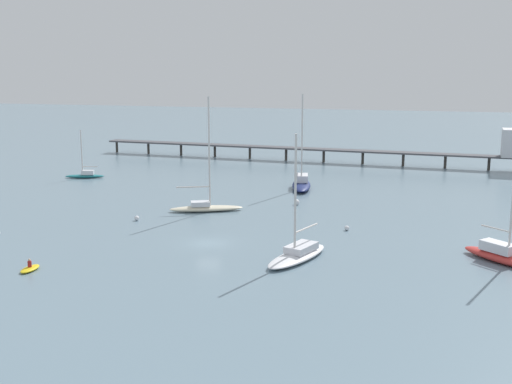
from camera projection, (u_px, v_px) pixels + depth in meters
ground_plane at (208, 243)px, 69.07m from camera, size 400.00×400.00×0.00m
pier at (414, 146)px, 118.50m from camera, size 84.06×9.41×7.46m
sailboat_white at (298, 253)px, 63.36m from camera, size 5.95×10.00×12.38m
sailboat_red at (503, 254)px, 62.26m from camera, size 8.15×7.74×13.23m
sailboat_cream at (206, 205)px, 83.66m from camera, size 9.57×5.53×14.70m
sailboat_navy at (301, 183)px, 98.72m from camera, size 4.38×10.14×14.31m
sailboat_teal at (85, 174)px, 107.75m from camera, size 6.60×3.21×7.91m
dinghy_yellow at (30, 268)px, 60.00m from camera, size 1.17×2.57×1.14m
mooring_buoy_inner at (137, 218)px, 78.81m from camera, size 0.60×0.60×0.60m
mooring_buoy_near at (347, 228)px, 74.23m from camera, size 0.56×0.56×0.56m
mooring_buoy_outer at (297, 202)px, 87.33m from camera, size 0.76×0.76×0.76m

